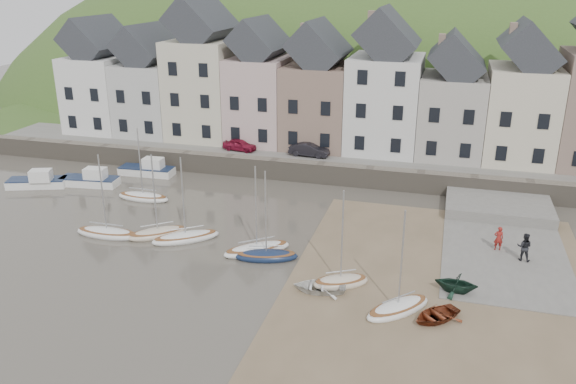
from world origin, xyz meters
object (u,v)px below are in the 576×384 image
(rowboat_white, at_px, (319,286))
(person_red, at_px, (499,238))
(rowboat_green, at_px, (456,283))
(car_left, at_px, (240,145))
(sailboat_0, at_px, (143,197))
(car_right, at_px, (309,150))
(rowboat_red, at_px, (436,315))
(person_dark, at_px, (524,247))

(rowboat_white, xyz_separation_m, person_red, (10.40, 8.52, 0.58))
(rowboat_green, height_order, person_red, person_red)
(rowboat_green, bearing_deg, car_left, -129.58)
(sailboat_0, xyz_separation_m, car_right, (11.56, 10.78, 1.96))
(car_left, bearing_deg, rowboat_green, -125.63)
(rowboat_red, height_order, car_right, car_right)
(person_red, bearing_deg, sailboat_0, -12.88)
(rowboat_white, height_order, car_right, car_right)
(rowboat_green, xyz_separation_m, person_dark, (4.16, 5.36, 0.37))
(sailboat_0, xyz_separation_m, person_red, (27.85, -2.22, 0.70))
(rowboat_green, bearing_deg, person_red, 161.76)
(rowboat_white, xyz_separation_m, car_left, (-12.84, 21.52, 1.78))
(rowboat_green, relative_size, car_left, 0.74)
(rowboat_red, relative_size, car_left, 0.87)
(car_left, bearing_deg, car_right, -82.12)
(rowboat_red, xyz_separation_m, person_red, (3.67, 9.80, 0.61))
(car_left, distance_m, car_right, 6.94)
(rowboat_white, bearing_deg, person_red, 119.69)
(sailboat_0, height_order, person_dark, sailboat_0)
(rowboat_green, relative_size, person_dark, 1.29)
(person_red, bearing_deg, rowboat_white, 31.02)
(sailboat_0, distance_m, person_dark, 29.55)
(sailboat_0, relative_size, rowboat_red, 2.20)
(sailboat_0, distance_m, car_right, 15.92)
(rowboat_white, relative_size, person_red, 1.83)
(sailboat_0, bearing_deg, rowboat_red, -26.42)
(car_right, bearing_deg, car_left, 94.79)
(rowboat_red, relative_size, person_red, 1.70)
(rowboat_white, bearing_deg, rowboat_green, 94.76)
(rowboat_white, xyz_separation_m, car_right, (-5.90, 21.52, 1.84))
(rowboat_red, bearing_deg, car_left, 175.35)
(sailboat_0, height_order, car_right, sailboat_0)
(rowboat_white, distance_m, car_left, 25.12)
(rowboat_white, xyz_separation_m, rowboat_red, (6.73, -1.28, -0.02))
(rowboat_white, height_order, rowboat_green, rowboat_green)
(rowboat_red, distance_m, person_dark, 10.08)
(rowboat_white, relative_size, car_left, 0.94)
(sailboat_0, xyz_separation_m, person_dark, (29.35, -3.39, 0.81))
(sailboat_0, xyz_separation_m, rowboat_green, (25.18, -8.75, 0.44))
(person_red, bearing_deg, person_dark, 133.55)
(rowboat_white, relative_size, rowboat_green, 1.27)
(rowboat_white, height_order, car_left, car_left)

